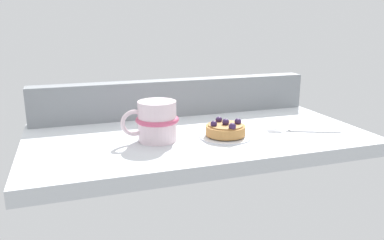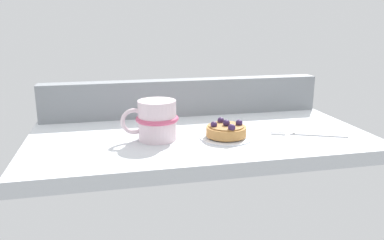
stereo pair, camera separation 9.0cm
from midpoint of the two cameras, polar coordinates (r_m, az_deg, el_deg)
ground_plane at (r=96.25cm, az=-1.89°, el=-2.87°), size 83.53×43.90×3.29cm
window_rail_back at (r=112.55cm, az=-4.75°, el=3.37°), size 81.86×5.29×10.58cm
dessert_plate at (r=92.07cm, az=2.26°, el=-2.44°), size 12.72×12.72×0.65cm
raspberry_tart at (r=91.54cm, az=2.28°, el=-1.40°), size 9.60×9.60×3.95cm
coffee_mug at (r=89.12cm, az=-8.26°, el=-0.18°), size 13.64×10.16×9.47cm
dessert_fork at (r=99.06cm, az=13.81°, el=-1.61°), size 17.35×8.71×0.60cm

